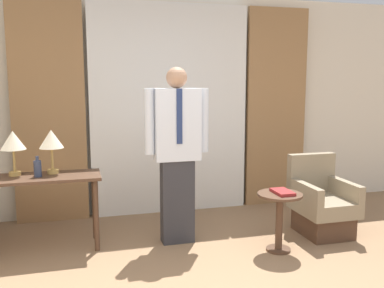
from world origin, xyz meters
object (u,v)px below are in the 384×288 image
desk (34,189)px  table_lamp_left (13,142)px  table_lamp_right (51,141)px  person (177,149)px  side_table (279,212)px  bottle_near_edge (38,168)px  book (282,192)px  armchair (321,205)px

desk → table_lamp_left: size_ratio=2.88×
table_lamp_left → table_lamp_right: 0.35m
person → side_table: person is taller
bottle_near_edge → book: 2.36m
table_lamp_left → person: 1.59m
desk → table_lamp_right: bearing=28.4°
side_table → person: bearing=150.9°
person → armchair: (1.57, -0.18, -0.66)m
table_lamp_right → person: 1.24m
book → bottle_near_edge: bearing=164.4°
table_lamp_left → book: 2.64m
bottle_near_edge → person: (1.34, -0.12, 0.15)m
person → book: person is taller
table_lamp_right → person: person is taller
book → table_lamp_left: bearing=163.2°
desk → side_table: desk is taller
desk → table_lamp_left: 0.49m
table_lamp_right → book: table_lamp_right is taller
desk → person: bearing=-6.1°
desk → book: bearing=-15.9°
table_lamp_left → table_lamp_right: bearing=0.0°
person → table_lamp_right: bearing=168.7°
table_lamp_left → bottle_near_edge: table_lamp_left is taller
bottle_near_edge → book: bottle_near_edge is taller
table_lamp_left → book: bearing=-16.8°
side_table → book: (0.02, -0.01, 0.20)m
table_lamp_right → armchair: size_ratio=0.52×
armchair → desk: bearing=173.8°
armchair → side_table: armchair is taller
table_lamp_right → side_table: 2.34m
table_lamp_left → bottle_near_edge: (0.22, -0.12, -0.25)m
person → book: size_ratio=6.93×
table_lamp_left → table_lamp_right: size_ratio=1.00×
desk → book: size_ratio=4.89×
table_lamp_left → person: person is taller
table_lamp_right → table_lamp_left: bearing=180.0°
desk → table_lamp_right: table_lamp_right is taller
table_lamp_right → bottle_near_edge: table_lamp_right is taller
desk → person: 1.44m
table_lamp_left → bottle_near_edge: size_ratio=2.17×
table_lamp_right → book: bearing=-19.4°
desk → table_lamp_right: size_ratio=2.88×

